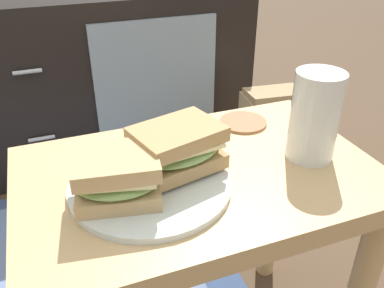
# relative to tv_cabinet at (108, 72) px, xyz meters

# --- Properties ---
(side_table) EXTENTS (0.56, 0.36, 0.46)m
(side_table) POSITION_rel_tv_cabinet_xyz_m (-0.02, -0.95, 0.08)
(side_table) COLOR tan
(side_table) RESTS_ON ground
(tv_cabinet) EXTENTS (0.96, 0.46, 0.58)m
(tv_cabinet) POSITION_rel_tv_cabinet_xyz_m (0.00, 0.00, 0.00)
(tv_cabinet) COLOR black
(tv_cabinet) RESTS_ON ground
(area_rug) EXTENTS (1.06, 0.67, 0.01)m
(area_rug) POSITION_rel_tv_cabinet_xyz_m (-0.38, -0.58, -0.29)
(area_rug) COLOR #384C72
(area_rug) RESTS_ON ground
(plate) EXTENTS (0.24, 0.24, 0.01)m
(plate) POSITION_rel_tv_cabinet_xyz_m (-0.11, -0.96, 0.17)
(plate) COLOR silver
(plate) RESTS_ON side_table
(sandwich_front) EXTENTS (0.14, 0.12, 0.07)m
(sandwich_front) POSITION_rel_tv_cabinet_xyz_m (-0.16, -0.98, 0.21)
(sandwich_front) COLOR tan
(sandwich_front) RESTS_ON plate
(sandwich_back) EXTENTS (0.15, 0.12, 0.07)m
(sandwich_back) POSITION_rel_tv_cabinet_xyz_m (-0.06, -0.95, 0.22)
(sandwich_back) COLOR tan
(sandwich_back) RESTS_ON plate
(beer_glass) EXTENTS (0.08, 0.08, 0.15)m
(beer_glass) POSITION_rel_tv_cabinet_xyz_m (0.16, -0.97, 0.24)
(beer_glass) COLOR silver
(beer_glass) RESTS_ON side_table
(coaster) EXTENTS (0.09, 0.09, 0.01)m
(coaster) POSITION_rel_tv_cabinet_xyz_m (0.11, -0.83, 0.17)
(coaster) COLOR #996B47
(coaster) RESTS_ON side_table
(paper_bag) EXTENTS (0.20, 0.15, 0.32)m
(paper_bag) POSITION_rel_tv_cabinet_xyz_m (0.44, -0.43, -0.13)
(paper_bag) COLOR tan
(paper_bag) RESTS_ON ground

